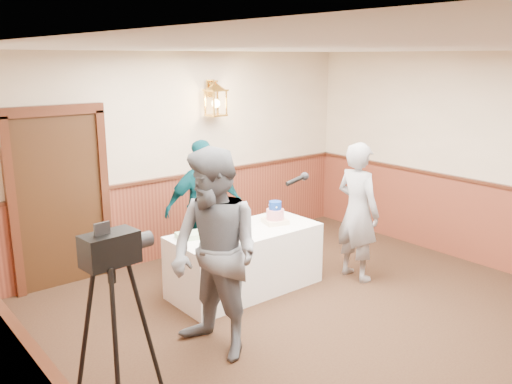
% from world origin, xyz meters
% --- Properties ---
extents(ground, '(7.00, 7.00, 0.00)m').
position_xyz_m(ground, '(0.00, 0.00, 0.00)').
color(ground, black).
rests_on(ground, ground).
extents(room_shell, '(6.02, 7.02, 2.81)m').
position_xyz_m(room_shell, '(-0.05, 0.45, 1.52)').
color(room_shell, '#C4B093').
rests_on(room_shell, ground).
extents(display_table, '(1.80, 0.80, 0.75)m').
position_xyz_m(display_table, '(0.00, 1.90, 0.38)').
color(display_table, white).
rests_on(display_table, ground).
extents(tiered_cake, '(0.33, 0.33, 0.28)m').
position_xyz_m(tiered_cake, '(0.45, 1.88, 0.86)').
color(tiered_cake, '#FFE4BF').
rests_on(tiered_cake, display_table).
extents(sheet_cake_yellow, '(0.42, 0.34, 0.08)m').
position_xyz_m(sheet_cake_yellow, '(-0.39, 1.89, 0.79)').
color(sheet_cake_yellow, '#F9FA95').
rests_on(sheet_cake_yellow, display_table).
extents(sheet_cake_green, '(0.30, 0.26, 0.06)m').
position_xyz_m(sheet_cake_green, '(-0.67, 2.07, 0.78)').
color(sheet_cake_green, '#99C68C').
rests_on(sheet_cake_green, display_table).
extents(interviewer, '(1.61, 1.05, 1.96)m').
position_xyz_m(interviewer, '(-1.08, 0.95, 0.98)').
color(interviewer, slate).
rests_on(interviewer, ground).
extents(baker, '(0.44, 0.65, 1.73)m').
position_xyz_m(baker, '(1.31, 1.32, 0.87)').
color(baker, gray).
rests_on(baker, ground).
extents(assistant_p, '(1.10, 0.68, 1.74)m').
position_xyz_m(assistant_p, '(-0.08, 2.63, 0.87)').
color(assistant_p, '#08414C').
rests_on(assistant_p, ground).
extents(tv_camera_rig, '(0.61, 0.57, 1.56)m').
position_xyz_m(tv_camera_rig, '(-2.29, 0.47, 0.70)').
color(tv_camera_rig, black).
rests_on(tv_camera_rig, ground).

